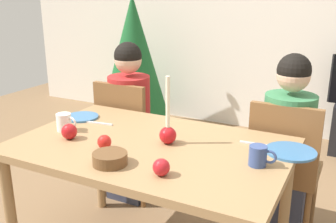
{
  "coord_description": "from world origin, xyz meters",
  "views": [
    {
      "loc": [
        0.92,
        -1.6,
        1.5
      ],
      "look_at": [
        0.0,
        0.2,
        0.87
      ],
      "focal_mm": 41.16,
      "sensor_mm": 36.0,
      "label": 1
    }
  ],
  "objects_px": {
    "plate_right": "(291,152)",
    "chair_left": "(128,133)",
    "plate_left": "(82,117)",
    "apple_by_left_plate": "(69,131)",
    "chair_right": "(284,163)",
    "apple_near_candle": "(104,142)",
    "mug_left": "(64,122)",
    "bowl_walnuts": "(110,159)",
    "mug_right": "(259,156)",
    "christmas_tree": "(134,56)",
    "person_right_child": "(286,152)",
    "dining_table": "(151,159)",
    "candle_centerpiece": "(168,130)",
    "apple_by_right_mug": "(161,167)",
    "person_left_child": "(130,125)"
  },
  "relations": [
    {
      "from": "apple_near_candle",
      "to": "mug_left",
      "type": "bearing_deg",
      "value": 162.83
    },
    {
      "from": "plate_left",
      "to": "apple_near_candle",
      "type": "distance_m",
      "value": 0.53
    },
    {
      "from": "plate_left",
      "to": "apple_by_left_plate",
      "type": "distance_m",
      "value": 0.36
    },
    {
      "from": "person_left_child",
      "to": "person_right_child",
      "type": "xyz_separation_m",
      "value": [
        1.12,
        0.0,
        0.0
      ]
    },
    {
      "from": "apple_near_candle",
      "to": "person_right_child",
      "type": "bearing_deg",
      "value": 46.54
    },
    {
      "from": "chair_right",
      "to": "candle_centerpiece",
      "type": "bearing_deg",
      "value": -131.96
    },
    {
      "from": "person_left_child",
      "to": "mug_left",
      "type": "xyz_separation_m",
      "value": [
        0.01,
        -0.69,
        0.23
      ]
    },
    {
      "from": "chair_left",
      "to": "person_left_child",
      "type": "height_order",
      "value": "person_left_child"
    },
    {
      "from": "plate_left",
      "to": "mug_left",
      "type": "distance_m",
      "value": 0.24
    },
    {
      "from": "mug_left",
      "to": "plate_right",
      "type": "bearing_deg",
      "value": 12.38
    },
    {
      "from": "apple_by_left_plate",
      "to": "candle_centerpiece",
      "type": "bearing_deg",
      "value": 20.12
    },
    {
      "from": "mug_right",
      "to": "bowl_walnuts",
      "type": "height_order",
      "value": "mug_right"
    },
    {
      "from": "bowl_walnuts",
      "to": "apple_by_right_mug",
      "type": "height_order",
      "value": "apple_by_right_mug"
    },
    {
      "from": "person_right_child",
      "to": "mug_left",
      "type": "bearing_deg",
      "value": -148.18
    },
    {
      "from": "dining_table",
      "to": "christmas_tree",
      "type": "bearing_deg",
      "value": 123.97
    },
    {
      "from": "bowl_walnuts",
      "to": "apple_by_left_plate",
      "type": "height_order",
      "value": "apple_by_left_plate"
    },
    {
      "from": "mug_right",
      "to": "apple_by_left_plate",
      "type": "bearing_deg",
      "value": -172.37
    },
    {
      "from": "chair_right",
      "to": "mug_right",
      "type": "height_order",
      "value": "chair_right"
    },
    {
      "from": "person_right_child",
      "to": "plate_left",
      "type": "bearing_deg",
      "value": -158.46
    },
    {
      "from": "person_right_child",
      "to": "bowl_walnuts",
      "type": "xyz_separation_m",
      "value": [
        -0.62,
        -0.93,
        0.21
      ]
    },
    {
      "from": "plate_left",
      "to": "mug_left",
      "type": "relative_size",
      "value": 1.62
    },
    {
      "from": "chair_right",
      "to": "bowl_walnuts",
      "type": "relative_size",
      "value": 5.63
    },
    {
      "from": "apple_by_right_mug",
      "to": "chair_left",
      "type": "bearing_deg",
      "value": 130.18
    },
    {
      "from": "bowl_walnuts",
      "to": "apple_near_candle",
      "type": "height_order",
      "value": "apple_near_candle"
    },
    {
      "from": "person_left_child",
      "to": "plate_right",
      "type": "height_order",
      "value": "person_left_child"
    },
    {
      "from": "dining_table",
      "to": "apple_by_left_plate",
      "type": "xyz_separation_m",
      "value": [
        -0.42,
        -0.13,
        0.13
      ]
    },
    {
      "from": "person_left_child",
      "to": "bowl_walnuts",
      "type": "height_order",
      "value": "person_left_child"
    },
    {
      "from": "mug_right",
      "to": "person_left_child",
      "type": "bearing_deg",
      "value": 149.71
    },
    {
      "from": "chair_left",
      "to": "apple_by_right_mug",
      "type": "distance_m",
      "value": 1.2
    },
    {
      "from": "apple_by_left_plate",
      "to": "apple_by_right_mug",
      "type": "relative_size",
      "value": 1.11
    },
    {
      "from": "christmas_tree",
      "to": "apple_near_candle",
      "type": "relative_size",
      "value": 22.0
    },
    {
      "from": "dining_table",
      "to": "plate_left",
      "type": "distance_m",
      "value": 0.63
    },
    {
      "from": "chair_right",
      "to": "plate_left",
      "type": "relative_size",
      "value": 4.33
    },
    {
      "from": "dining_table",
      "to": "christmas_tree",
      "type": "relative_size",
      "value": 0.9
    },
    {
      "from": "apple_by_right_mug",
      "to": "plate_right",
      "type": "bearing_deg",
      "value": 48.09
    },
    {
      "from": "chair_left",
      "to": "christmas_tree",
      "type": "bearing_deg",
      "value": 120.22
    },
    {
      "from": "christmas_tree",
      "to": "plate_right",
      "type": "xyz_separation_m",
      "value": [
        2.02,
        -1.79,
        -0.05
      ]
    },
    {
      "from": "dining_table",
      "to": "bowl_walnuts",
      "type": "height_order",
      "value": "bowl_walnuts"
    },
    {
      "from": "dining_table",
      "to": "bowl_walnuts",
      "type": "distance_m",
      "value": 0.32
    },
    {
      "from": "person_left_child",
      "to": "mug_right",
      "type": "xyz_separation_m",
      "value": [
        1.1,
        -0.64,
        0.23
      ]
    },
    {
      "from": "plate_right",
      "to": "chair_left",
      "type": "bearing_deg",
      "value": 161.95
    },
    {
      "from": "chair_left",
      "to": "chair_right",
      "type": "xyz_separation_m",
      "value": [
        1.12,
        0.0,
        0.0
      ]
    },
    {
      "from": "apple_by_left_plate",
      "to": "chair_right",
      "type": "bearing_deg",
      "value": 36.56
    },
    {
      "from": "chair_left",
      "to": "candle_centerpiece",
      "type": "distance_m",
      "value": 0.89
    },
    {
      "from": "apple_by_right_mug",
      "to": "bowl_walnuts",
      "type": "bearing_deg",
      "value": -178.2
    },
    {
      "from": "person_left_child",
      "to": "candle_centerpiece",
      "type": "relative_size",
      "value": 3.3
    },
    {
      "from": "dining_table",
      "to": "apple_by_left_plate",
      "type": "bearing_deg",
      "value": -162.47
    },
    {
      "from": "mug_right",
      "to": "apple_near_candle",
      "type": "relative_size",
      "value": 1.77
    },
    {
      "from": "person_left_child",
      "to": "bowl_walnuts",
      "type": "xyz_separation_m",
      "value": [
        0.49,
        -0.93,
        0.21
      ]
    },
    {
      "from": "chair_right",
      "to": "plate_right",
      "type": "relative_size",
      "value": 3.66
    }
  ]
}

